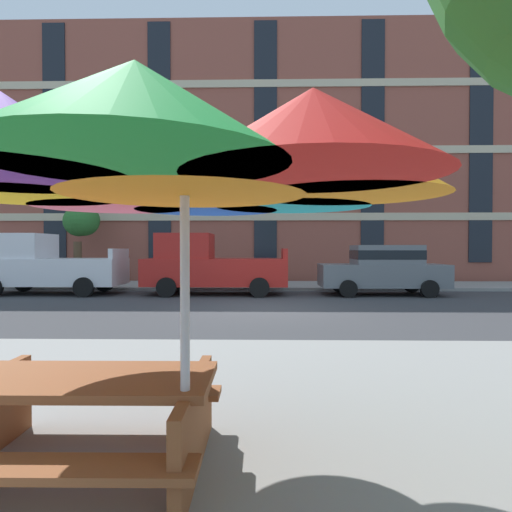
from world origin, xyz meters
TOP-DOWN VIEW (x-y plane):
  - ground_plane at (0.00, 0.00)m, footprint 120.00×120.00m
  - sidewalk_near_patio at (0.00, -9.00)m, footprint 56.00×9.00m
  - sidewalk_far at (0.00, 6.80)m, footprint 56.00×3.60m
  - apartment_building at (-0.00, 14.99)m, footprint 46.28×12.08m
  - pickup_white at (-8.03, 3.70)m, footprint 5.10×2.12m
  - pickup_red at (-2.03, 3.70)m, footprint 5.10×2.12m
  - sedan_gray at (4.22, 3.70)m, footprint 4.40×1.98m
  - street_tree_left at (-8.38, 7.56)m, footprint 1.66×1.47m
  - patio_umbrella at (-0.52, -9.00)m, footprint 3.24×3.24m
  - picnic_table at (-1.29, -8.72)m, footprint 1.82×1.54m

SIDE VIEW (x-z plane):
  - ground_plane at x=0.00m, z-range 0.00..0.00m
  - sidewalk_near_patio at x=0.00m, z-range 0.00..0.12m
  - sidewalk_far at x=0.00m, z-range 0.00..0.12m
  - picnic_table at x=-1.29m, z-range 0.10..0.87m
  - sedan_gray at x=4.22m, z-range 0.06..1.84m
  - pickup_white at x=-8.03m, z-range -0.07..2.13m
  - pickup_red at x=-2.03m, z-range -0.07..2.13m
  - patio_umbrella at x=-0.52m, z-range 0.96..3.42m
  - street_tree_left at x=-8.38m, z-range 1.01..4.67m
  - apartment_building at x=0.00m, z-range 0.00..12.80m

